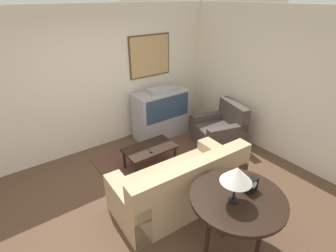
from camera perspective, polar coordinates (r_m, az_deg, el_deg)
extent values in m
plane|color=brown|center=(4.17, -2.16, -16.11)|extent=(12.00, 12.00, 0.00)
cube|color=beige|center=(5.18, -15.99, 9.19)|extent=(12.00, 0.06, 2.70)
cube|color=#4C381E|center=(5.59, -4.00, 14.97)|extent=(0.96, 0.03, 0.85)
cube|color=tan|center=(5.58, -3.90, 14.94)|extent=(0.91, 0.01, 0.80)
cube|color=beige|center=(5.21, 22.46, 8.30)|extent=(0.06, 12.00, 2.70)
cube|color=brown|center=(4.92, -2.42, -8.24)|extent=(1.92, 1.74, 0.01)
cube|color=#9E9EA3|center=(5.78, -1.54, 0.08)|extent=(1.16, 0.53, 0.46)
cube|color=#9E9EA3|center=(5.57, -1.60, 4.73)|extent=(1.16, 0.53, 0.56)
cube|color=#2D425B|center=(5.37, 0.03, 3.86)|extent=(1.04, 0.01, 0.49)
cube|color=#9E9EA3|center=(5.46, -1.64, 7.87)|extent=(0.52, 0.29, 0.09)
cube|color=tan|center=(4.04, 2.26, -13.49)|extent=(1.96, 0.98, 0.45)
cube|color=tan|center=(3.55, 5.72, -10.89)|extent=(1.94, 0.29, 0.45)
cube|color=tan|center=(4.44, 11.22, -8.48)|extent=(0.27, 0.92, 0.61)
cube|color=tan|center=(3.67, -8.94, -17.20)|extent=(0.27, 0.92, 0.61)
cube|color=#877154|center=(3.90, 9.45, -8.26)|extent=(0.36, 0.13, 0.34)
cube|color=#877154|center=(3.46, -1.47, -13.04)|extent=(0.36, 0.13, 0.34)
cube|color=#473D38|center=(5.54, 10.72, -1.90)|extent=(1.03, 1.03, 0.42)
cube|color=#473D38|center=(5.52, 14.06, 2.67)|extent=(0.39, 0.85, 0.45)
cube|color=#473D38|center=(5.77, 9.08, 0.22)|extent=(0.86, 0.38, 0.56)
cube|color=#473D38|center=(5.27, 12.64, -2.88)|extent=(0.86, 0.38, 0.56)
cube|color=black|center=(4.67, -4.03, -4.86)|extent=(0.91, 0.53, 0.04)
cylinder|color=black|center=(4.46, -6.88, -9.86)|extent=(0.04, 0.04, 0.37)
cylinder|color=black|center=(4.82, 1.51, -6.51)|extent=(0.04, 0.04, 0.37)
cylinder|color=black|center=(4.77, -9.47, -7.30)|extent=(0.04, 0.04, 0.37)
cylinder|color=black|center=(5.11, -1.42, -4.37)|extent=(0.04, 0.04, 0.37)
cylinder|color=black|center=(3.15, 14.94, -14.92)|extent=(1.08, 1.08, 0.04)
cube|color=black|center=(3.19, 14.81, -15.75)|extent=(0.92, 0.43, 0.08)
cylinder|color=black|center=(3.25, 8.57, -22.69)|extent=(0.05, 0.05, 0.77)
cylinder|color=black|center=(3.68, 17.48, -16.57)|extent=(0.05, 0.05, 0.77)
cylinder|color=black|center=(3.31, 19.07, -23.17)|extent=(0.05, 0.05, 0.77)
cylinder|color=black|center=(3.07, 13.98, -15.30)|extent=(0.11, 0.11, 0.02)
cylinder|color=black|center=(2.94, 14.42, -12.35)|extent=(0.02, 0.02, 0.38)
cone|color=white|center=(2.85, 14.74, -10.18)|extent=(0.34, 0.34, 0.18)
cube|color=black|center=(3.21, 17.54, -12.09)|extent=(0.17, 0.09, 0.16)
cylinder|color=white|center=(3.17, 18.31, -12.08)|extent=(0.08, 0.01, 0.08)
cube|color=black|center=(4.56, -3.90, -5.27)|extent=(0.09, 0.17, 0.02)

